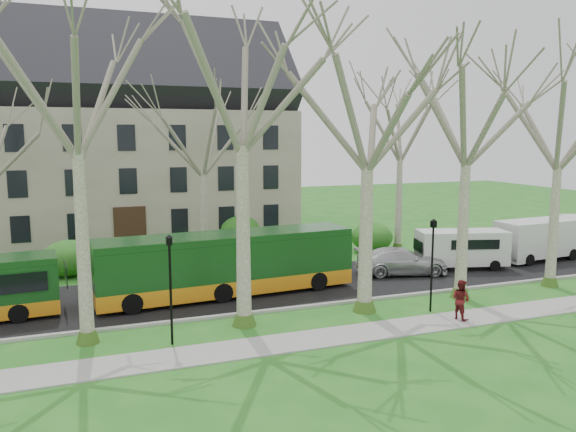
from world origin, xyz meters
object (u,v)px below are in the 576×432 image
at_px(sedan, 402,261).
at_px(van_b, 539,240).
at_px(bus_follow, 227,263).
at_px(pedestrian_b, 461,299).
at_px(van_a, 462,249).

height_order(sedan, van_b, van_b).
distance_m(bus_follow, pedestrian_b, 11.50).
bearing_deg(pedestrian_b, bus_follow, 37.58).
bearing_deg(pedestrian_b, sedan, -25.65).
xyz_separation_m(bus_follow, pedestrian_b, (8.79, -7.38, -0.75)).
distance_m(bus_follow, sedan, 10.71).
xyz_separation_m(van_b, pedestrian_b, (-12.35, -8.17, -0.42)).
bearing_deg(bus_follow, van_b, -2.03).
xyz_separation_m(van_a, van_b, (6.24, 0.20, 0.15)).
bearing_deg(bus_follow, sedan, -0.99).
xyz_separation_m(sedan, pedestrian_b, (-1.87, -7.97, 0.12)).
xyz_separation_m(bus_follow, van_b, (21.14, 0.80, -0.32)).
xyz_separation_m(bus_follow, sedan, (10.66, 0.60, -0.87)).
distance_m(sedan, van_b, 10.49).
bearing_deg(sedan, bus_follow, 107.39).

